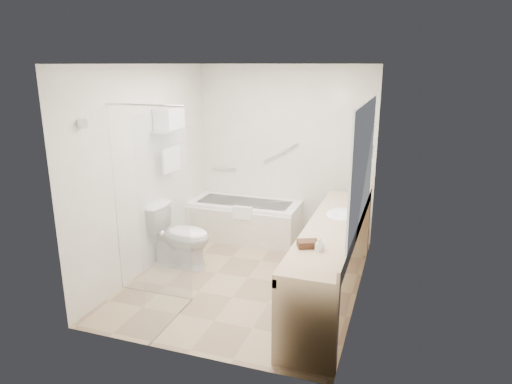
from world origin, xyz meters
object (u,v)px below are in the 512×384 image
(toilet, at_px, (180,236))
(water_bottle_left, at_px, (352,187))
(vanity_counter, at_px, (333,243))
(amenity_basket, at_px, (308,244))
(bathtub, at_px, (245,220))

(toilet, relative_size, water_bottle_left, 3.69)
(vanity_counter, distance_m, amenity_basket, 0.74)
(vanity_counter, bearing_deg, amenity_basket, -100.58)
(vanity_counter, relative_size, water_bottle_left, 12.31)
(bathtub, height_order, toilet, toilet)
(water_bottle_left, bearing_deg, toilet, -152.96)
(vanity_counter, bearing_deg, toilet, 173.48)
(toilet, relative_size, amenity_basket, 4.23)
(bathtub, bearing_deg, toilet, -111.16)
(vanity_counter, xyz_separation_m, amenity_basket, (-0.13, -0.68, 0.24))
(bathtub, height_order, amenity_basket, amenity_basket)
(toilet, height_order, amenity_basket, amenity_basket)
(amenity_basket, bearing_deg, vanity_counter, 79.42)
(amenity_basket, relative_size, water_bottle_left, 0.87)
(water_bottle_left, bearing_deg, vanity_counter, -91.48)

